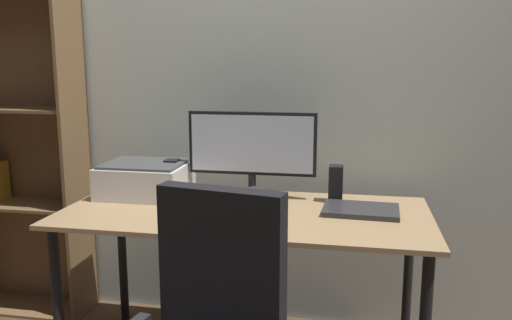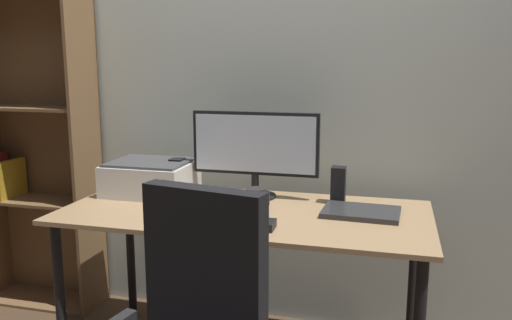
{
  "view_description": "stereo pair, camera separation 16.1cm",
  "coord_description": "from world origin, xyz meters",
  "px_view_note": "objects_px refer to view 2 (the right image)",
  "views": [
    {
      "loc": [
        0.46,
        -2.16,
        1.38
      ],
      "look_at": [
        0.04,
        0.04,
        0.96
      ],
      "focal_mm": 36.75,
      "sensor_mm": 36.0,
      "label": 1
    },
    {
      "loc": [
        0.62,
        -2.12,
        1.38
      ],
      "look_at": [
        0.04,
        0.04,
        0.96
      ],
      "focal_mm": 36.75,
      "sensor_mm": 36.0,
      "label": 2
    }
  ],
  "objects_px": {
    "monitor": "(255,148)",
    "laptop": "(361,212)",
    "printer": "(151,177)",
    "bookshelf": "(35,157)",
    "speaker_left": "(177,176)",
    "desk": "(245,228)",
    "speaker_right": "(338,185)",
    "keyboard": "(218,223)",
    "mouse": "(267,225)",
    "coffee_mug": "(256,200)"
  },
  "relations": [
    {
      "from": "keyboard",
      "to": "coffee_mug",
      "type": "distance_m",
      "value": 0.26
    },
    {
      "from": "coffee_mug",
      "to": "laptop",
      "type": "distance_m",
      "value": 0.45
    },
    {
      "from": "monitor",
      "to": "speaker_right",
      "type": "distance_m",
      "value": 0.42
    },
    {
      "from": "desk",
      "to": "laptop",
      "type": "xyz_separation_m",
      "value": [
        0.5,
        0.06,
        0.09
      ]
    },
    {
      "from": "monitor",
      "to": "coffee_mug",
      "type": "xyz_separation_m",
      "value": [
        0.07,
        -0.22,
        -0.19
      ]
    },
    {
      "from": "keyboard",
      "to": "speaker_right",
      "type": "height_order",
      "value": "speaker_right"
    },
    {
      "from": "printer",
      "to": "speaker_right",
      "type": "bearing_deg",
      "value": 3.14
    },
    {
      "from": "desk",
      "to": "laptop",
      "type": "relative_size",
      "value": 4.97
    },
    {
      "from": "speaker_left",
      "to": "bookshelf",
      "type": "distance_m",
      "value": 0.94
    },
    {
      "from": "printer",
      "to": "keyboard",
      "type": "bearing_deg",
      "value": -39.5
    },
    {
      "from": "printer",
      "to": "bookshelf",
      "type": "height_order",
      "value": "bookshelf"
    },
    {
      "from": "coffee_mug",
      "to": "speaker_right",
      "type": "bearing_deg",
      "value": 33.1
    },
    {
      "from": "monitor",
      "to": "laptop",
      "type": "height_order",
      "value": "monitor"
    },
    {
      "from": "speaker_left",
      "to": "desk",
      "type": "bearing_deg",
      "value": -28.4
    },
    {
      "from": "monitor",
      "to": "speaker_right",
      "type": "relative_size",
      "value": 3.58
    },
    {
      "from": "bookshelf",
      "to": "speaker_left",
      "type": "bearing_deg",
      "value": -9.03
    },
    {
      "from": "keyboard",
      "to": "mouse",
      "type": "bearing_deg",
      "value": -2.2
    },
    {
      "from": "coffee_mug",
      "to": "bookshelf",
      "type": "distance_m",
      "value": 1.44
    },
    {
      "from": "keyboard",
      "to": "mouse",
      "type": "height_order",
      "value": "mouse"
    },
    {
      "from": "speaker_left",
      "to": "printer",
      "type": "distance_m",
      "value": 0.13
    },
    {
      "from": "speaker_right",
      "to": "monitor",
      "type": "bearing_deg",
      "value": 178.86
    },
    {
      "from": "laptop",
      "to": "speaker_right",
      "type": "relative_size",
      "value": 1.88
    },
    {
      "from": "coffee_mug",
      "to": "speaker_left",
      "type": "distance_m",
      "value": 0.51
    },
    {
      "from": "mouse",
      "to": "laptop",
      "type": "bearing_deg",
      "value": 39.3
    },
    {
      "from": "mouse",
      "to": "coffee_mug",
      "type": "height_order",
      "value": "coffee_mug"
    },
    {
      "from": "monitor",
      "to": "keyboard",
      "type": "distance_m",
      "value": 0.51
    },
    {
      "from": "keyboard",
      "to": "mouse",
      "type": "relative_size",
      "value": 3.02
    },
    {
      "from": "speaker_right",
      "to": "desk",
      "type": "bearing_deg",
      "value": -149.93
    },
    {
      "from": "keyboard",
      "to": "printer",
      "type": "bearing_deg",
      "value": 138.71
    },
    {
      "from": "speaker_left",
      "to": "printer",
      "type": "xyz_separation_m",
      "value": [
        -0.12,
        -0.05,
        -0.0
      ]
    },
    {
      "from": "desk",
      "to": "speaker_right",
      "type": "bearing_deg",
      "value": 30.07
    },
    {
      "from": "coffee_mug",
      "to": "bookshelf",
      "type": "xyz_separation_m",
      "value": [
        -1.39,
        0.36,
        0.06
      ]
    },
    {
      "from": "keyboard",
      "to": "coffee_mug",
      "type": "height_order",
      "value": "coffee_mug"
    },
    {
      "from": "desk",
      "to": "keyboard",
      "type": "xyz_separation_m",
      "value": [
        -0.04,
        -0.23,
        0.09
      ]
    },
    {
      "from": "mouse",
      "to": "printer",
      "type": "height_order",
      "value": "printer"
    },
    {
      "from": "keyboard",
      "to": "bookshelf",
      "type": "distance_m",
      "value": 1.43
    },
    {
      "from": "keyboard",
      "to": "speaker_right",
      "type": "relative_size",
      "value": 1.71
    },
    {
      "from": "mouse",
      "to": "speaker_right",
      "type": "bearing_deg",
      "value": 62.18
    },
    {
      "from": "keyboard",
      "to": "mouse",
      "type": "distance_m",
      "value": 0.2
    },
    {
      "from": "speaker_right",
      "to": "bookshelf",
      "type": "xyz_separation_m",
      "value": [
        -1.72,
        0.15,
        0.03
      ]
    },
    {
      "from": "coffee_mug",
      "to": "laptop",
      "type": "relative_size",
      "value": 0.32
    },
    {
      "from": "mouse",
      "to": "speaker_right",
      "type": "height_order",
      "value": "speaker_right"
    },
    {
      "from": "desk",
      "to": "speaker_right",
      "type": "relative_size",
      "value": 9.36
    },
    {
      "from": "bookshelf",
      "to": "monitor",
      "type": "bearing_deg",
      "value": -6.03
    },
    {
      "from": "laptop",
      "to": "printer",
      "type": "relative_size",
      "value": 0.8
    },
    {
      "from": "desk",
      "to": "bookshelf",
      "type": "relative_size",
      "value": 0.92
    },
    {
      "from": "speaker_left",
      "to": "bookshelf",
      "type": "height_order",
      "value": "bookshelf"
    },
    {
      "from": "monitor",
      "to": "printer",
      "type": "height_order",
      "value": "monitor"
    },
    {
      "from": "keyboard",
      "to": "speaker_left",
      "type": "distance_m",
      "value": 0.58
    },
    {
      "from": "laptop",
      "to": "bookshelf",
      "type": "xyz_separation_m",
      "value": [
        -1.84,
        0.31,
        0.1
      ]
    }
  ]
}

